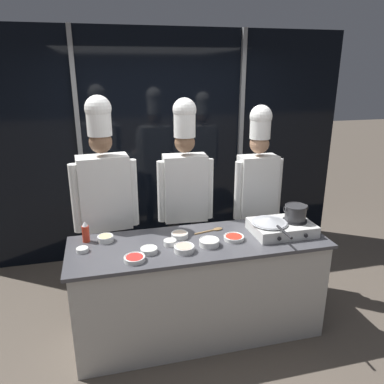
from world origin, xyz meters
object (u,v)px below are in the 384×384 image
portable_stove (282,227)px  prep_bowl_chili_flakes (234,237)px  prep_bowl_rice (82,249)px  prep_bowl_shrimp (184,248)px  prep_bowl_garlic (209,242)px  prep_bowl_onion (170,242)px  chef_line (257,183)px  serving_spoon_slotted (214,230)px  chef_head (104,192)px  frying_pan (270,221)px  prep_bowl_bean_sprouts (149,250)px  chef_sous (185,185)px  stock_pot (295,212)px  prep_bowl_bell_pepper (135,258)px  prep_bowl_chicken (180,235)px  prep_bowl_ginger (105,238)px  squeeze_bottle_chili (86,232)px

portable_stove → prep_bowl_chili_flakes: size_ratio=3.07×
prep_bowl_rice → prep_bowl_shrimp: bearing=-13.7°
prep_bowl_garlic → prep_bowl_onion: prep_bowl_garlic is taller
portable_stove → chef_line: bearing=87.5°
portable_stove → prep_bowl_chili_flakes: portable_stove is taller
serving_spoon_slotted → chef_head: 1.06m
frying_pan → prep_bowl_chili_flakes: 0.35m
prep_bowl_garlic → prep_bowl_onion: 0.32m
prep_bowl_garlic → prep_bowl_rice: (-1.00, 0.14, -0.01)m
prep_bowl_chili_flakes → chef_line: (0.48, 0.65, 0.24)m
prep_bowl_bean_sprouts → chef_line: bearing=30.7°
prep_bowl_chili_flakes → serving_spoon_slotted: (-0.10, 0.22, -0.01)m
portable_stove → chef_sous: 1.02m
stock_pot → chef_line: chef_line is taller
prep_bowl_rice → prep_bowl_bell_pepper: size_ratio=0.59×
prep_bowl_onion → prep_bowl_bell_pepper: (-0.31, -0.20, -0.00)m
prep_bowl_chicken → prep_bowl_bell_pepper: prep_bowl_chicken is taller
prep_bowl_ginger → serving_spoon_slotted: prep_bowl_ginger is taller
serving_spoon_slotted → chef_sous: 0.60m
prep_bowl_bean_sprouts → prep_bowl_bell_pepper: (-0.12, -0.10, -0.00)m
stock_pot → prep_bowl_chicken: bearing=173.1°
prep_bowl_chicken → chef_sous: size_ratio=0.07×
prep_bowl_chili_flakes → chef_line: chef_line is taller
squeeze_bottle_chili → prep_bowl_onion: squeeze_bottle_chili is taller
serving_spoon_slotted → chef_line: (0.58, 0.44, 0.26)m
prep_bowl_rice → prep_bowl_onion: (0.69, -0.05, 0.01)m
prep_bowl_garlic → prep_bowl_chicken: size_ratio=1.12×
prep_bowl_garlic → chef_head: bearing=138.7°
prep_bowl_garlic → prep_bowl_bell_pepper: prep_bowl_garlic is taller
portable_stove → prep_bowl_bell_pepper: bearing=-171.4°
prep_bowl_bean_sprouts → prep_bowl_onion: bearing=26.3°
frying_pan → chef_head: chef_head is taller
prep_bowl_bell_pepper → serving_spoon_slotted: prep_bowl_bell_pepper is taller
stock_pot → prep_bowl_chili_flakes: stock_pot is taller
prep_bowl_chili_flakes → chef_line: size_ratio=0.09×
frying_pan → serving_spoon_slotted: bearing=156.3°
stock_pot → chef_sous: chef_sous is taller
frying_pan → prep_bowl_rice: (-1.56, 0.06, -0.11)m
chef_sous → prep_bowl_shrimp: bearing=79.5°
prep_bowl_bell_pepper → chef_line: bearing=31.7°
prep_bowl_bean_sprouts → stock_pot: bearing=4.0°
prep_bowl_chicken → prep_bowl_shrimp: prep_bowl_shrimp is taller
prep_bowl_garlic → prep_bowl_onion: size_ratio=1.53×
frying_pan → prep_bowl_rice: 1.56m
frying_pan → prep_bowl_onion: 0.87m
prep_bowl_garlic → chef_sous: (-0.02, 0.79, 0.25)m
chef_head → prep_bowl_garlic: bearing=133.3°
prep_bowl_bean_sprouts → prep_bowl_rice: bearing=164.4°
prep_bowl_chili_flakes → chef_head: size_ratio=0.08×
squeeze_bottle_chili → chef_sous: bearing=26.3°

